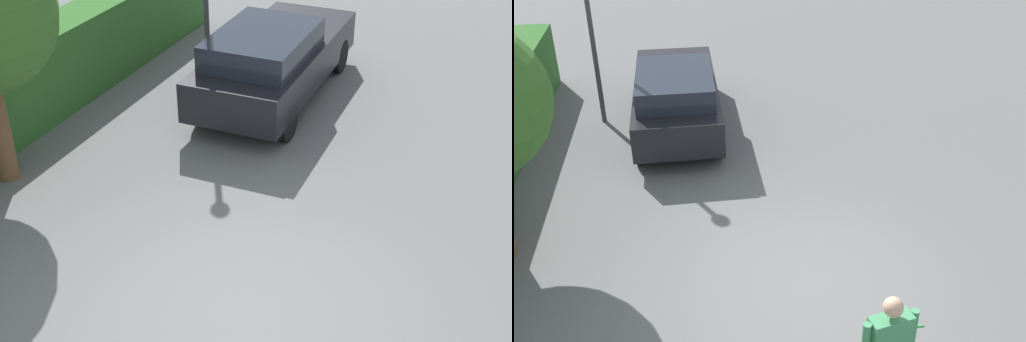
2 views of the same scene
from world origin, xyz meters
TOP-DOWN VIEW (x-y plane):
  - ground_plane at (0.00, 0.00)m, footprint 60.00×60.00m
  - parked_car_near at (5.35, 1.78)m, footprint 4.43×1.77m

SIDE VIEW (x-z plane):
  - ground_plane at x=0.00m, z-range 0.00..0.00m
  - parked_car_near at x=5.35m, z-range 0.04..1.50m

